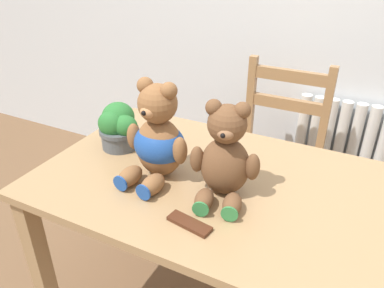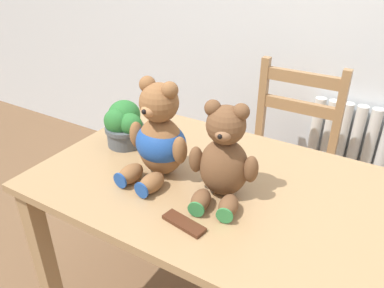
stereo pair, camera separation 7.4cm
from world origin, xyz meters
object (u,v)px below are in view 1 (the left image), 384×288
at_px(wooden_chair_behind, 275,158).
at_px(teddy_bear_left, 158,140).
at_px(teddy_bear_right, 225,157).
at_px(chocolate_bar, 189,224).
at_px(potted_plant, 118,126).

xyz_separation_m(wooden_chair_behind, teddy_bear_left, (-0.22, -0.77, 0.42)).
height_order(teddy_bear_right, chocolate_bar, teddy_bear_right).
bearing_deg(teddy_bear_left, wooden_chair_behind, -101.45).
xyz_separation_m(potted_plant, chocolate_bar, (0.45, -0.29, -0.08)).
distance_m(teddy_bear_left, potted_plant, 0.27).
height_order(wooden_chair_behind, teddy_bear_right, teddy_bear_right).
xyz_separation_m(teddy_bear_left, teddy_bear_right, (0.24, -0.00, -0.00)).
bearing_deg(wooden_chair_behind, teddy_bear_left, 73.91).
height_order(teddy_bear_left, chocolate_bar, teddy_bear_left).
height_order(wooden_chair_behind, teddy_bear_left, teddy_bear_left).
height_order(teddy_bear_left, potted_plant, teddy_bear_left).
bearing_deg(teddy_bear_right, wooden_chair_behind, -100.47).
height_order(wooden_chair_behind, potted_plant, wooden_chair_behind).
distance_m(teddy_bear_right, potted_plant, 0.50).
distance_m(wooden_chair_behind, chocolate_bar, 1.01).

